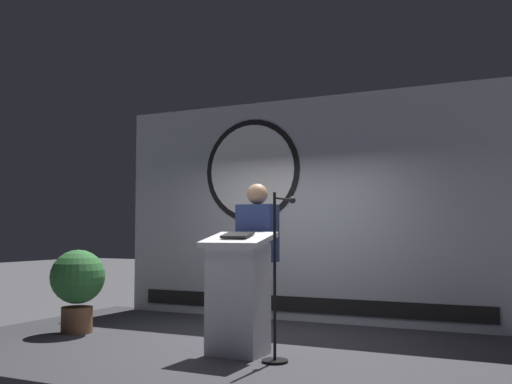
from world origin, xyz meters
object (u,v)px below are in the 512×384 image
speaker_person (257,262)px  microphone_stand (277,300)px  podium (238,294)px  potted_plant (78,282)px

speaker_person → microphone_stand: speaker_person is taller
podium → speaker_person: (-0.02, 0.48, 0.28)m
microphone_stand → potted_plant: microphone_stand is taller
podium → microphone_stand: size_ratio=0.77×
speaker_person → potted_plant: 2.27m
microphone_stand → potted_plant: bearing=172.5°
microphone_stand → speaker_person: bearing=129.8°
speaker_person → microphone_stand: 0.80m
podium → microphone_stand: 0.46m
podium → microphone_stand: microphone_stand is taller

